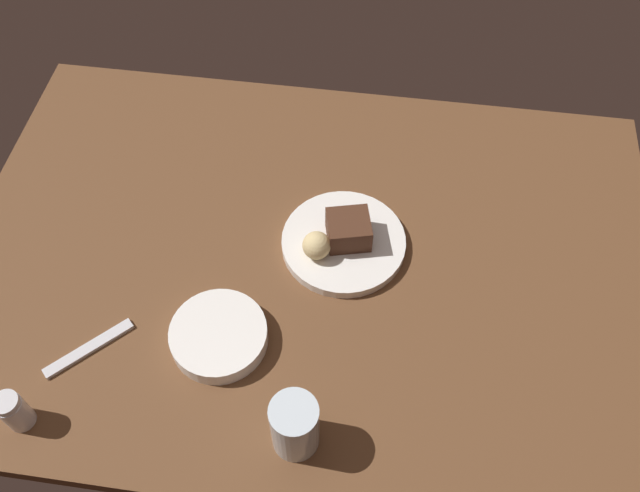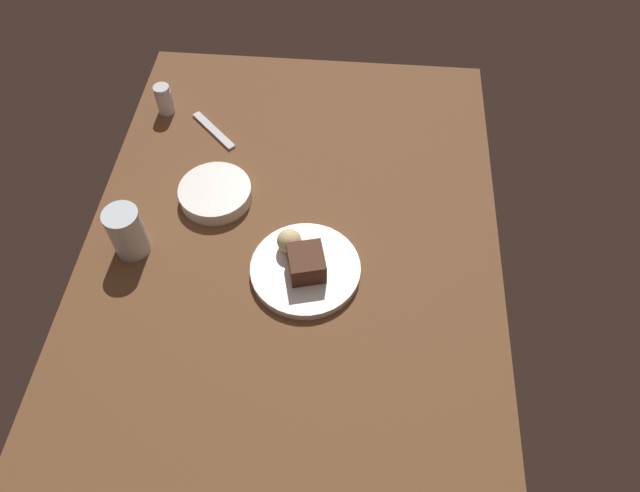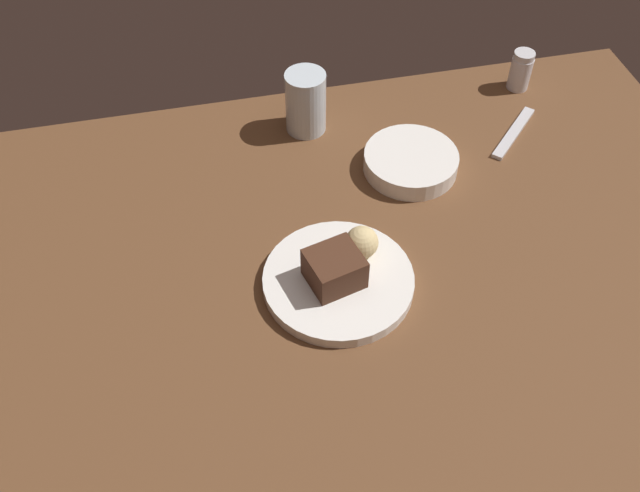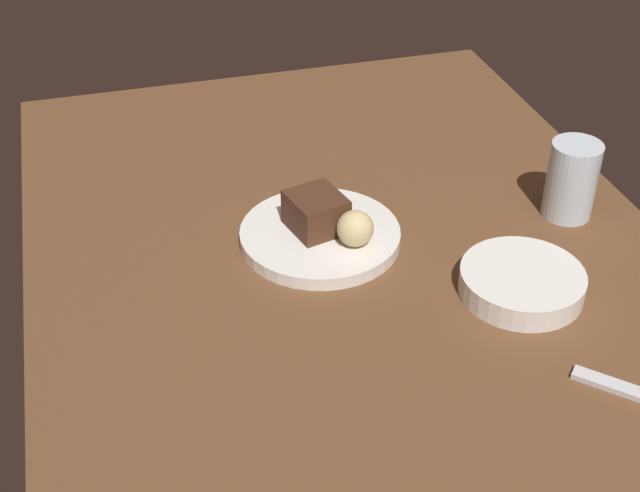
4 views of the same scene
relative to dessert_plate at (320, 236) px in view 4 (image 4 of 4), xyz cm
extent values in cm
cube|color=brown|center=(6.05, 3.52, -2.41)|extent=(120.00, 84.00, 3.00)
cylinder|color=white|center=(0.00, 0.00, 0.00)|extent=(21.48, 21.48, 1.83)
cube|color=#472819|center=(-0.71, -0.37, 3.40)|extent=(8.61, 8.24, 4.98)
sphere|color=#DBC184|center=(4.21, 3.32, 3.33)|extent=(4.82, 4.82, 4.82)
cylinder|color=silver|center=(2.76, 35.03, 4.58)|extent=(6.93, 6.93, 10.99)
cylinder|color=white|center=(17.27, 20.96, 0.66)|extent=(15.40, 15.40, 3.14)
camera|label=1|loc=(-5.35, 67.33, 96.90)|focal=38.26mm
camera|label=2|loc=(-63.19, -8.32, 96.66)|focal=33.37mm
camera|label=3|loc=(-16.32, -60.53, 79.64)|focal=40.13mm
camera|label=4|loc=(93.13, -26.21, 67.63)|focal=49.64mm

